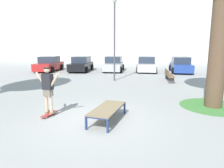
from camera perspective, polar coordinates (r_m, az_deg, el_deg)
ground_plane at (r=7.10m, az=-5.01°, el=-10.12°), size 120.00×120.00×0.00m
building_facade at (r=34.02m, az=3.46°, el=15.96°), size 42.89×4.00×11.38m
skate_box at (r=6.88m, az=-1.31°, el=-7.10°), size 1.17×2.02×0.46m
skateboard at (r=7.78m, az=-17.28°, el=-8.10°), size 0.40×0.82×0.09m
skater at (r=7.53m, az=-17.69°, el=-0.90°), size 0.99×0.37×1.69m
grass_patch_near_right at (r=9.60m, az=26.61°, el=-5.65°), size 2.71×2.71×0.01m
car_red at (r=21.80m, az=-17.35°, el=5.35°), size 1.94×4.21×1.50m
car_black at (r=20.99m, az=-8.68°, el=5.53°), size 1.93×4.20×1.50m
car_silver at (r=20.77m, az=0.48°, el=5.59°), size 2.00×4.24×1.50m
car_white at (r=20.67m, az=9.67°, el=5.42°), size 2.04×4.26×1.50m
car_blue at (r=20.90m, az=18.84°, el=5.06°), size 2.15×4.31×1.50m
park_bench at (r=15.29m, az=15.76°, el=2.47°), size 0.54×2.42×0.83m
light_post at (r=14.81m, az=0.72°, el=15.72°), size 0.36×0.36×5.83m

